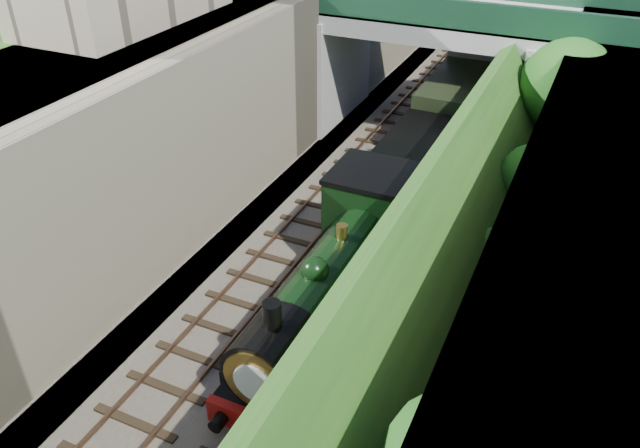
% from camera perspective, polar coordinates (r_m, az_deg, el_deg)
% --- Properties ---
extents(trackbed, '(10.00, 90.00, 0.20)m').
position_cam_1_polar(trackbed, '(28.45, 8.26, 5.13)').
color(trackbed, '#473F38').
rests_on(trackbed, ground).
extents(retaining_wall, '(1.00, 90.00, 7.00)m').
position_cam_1_polar(retaining_wall, '(28.93, -1.88, 13.28)').
color(retaining_wall, '#756B56').
rests_on(retaining_wall, ground).
extents(street_plateau_left, '(6.00, 90.00, 7.00)m').
position_cam_1_polar(street_plateau_left, '(30.58, -7.95, 14.08)').
color(street_plateau_left, '#262628').
rests_on(street_plateau_left, ground).
extents(embankment_slope, '(4.56, 90.00, 6.36)m').
position_cam_1_polar(embankment_slope, '(24.63, 18.49, 6.19)').
color(embankment_slope, '#1E4714').
rests_on(embankment_slope, ground).
extents(track_left, '(2.50, 90.00, 0.20)m').
position_cam_1_polar(track_left, '(28.93, 4.50, 6.19)').
color(track_left, black).
rests_on(track_left, trackbed).
extents(track_right, '(2.50, 90.00, 0.20)m').
position_cam_1_polar(track_right, '(28.12, 10.62, 4.88)').
color(track_right, black).
rests_on(track_right, trackbed).
extents(road_bridge, '(16.00, 6.40, 7.25)m').
position_cam_1_polar(road_bridge, '(30.35, 13.00, 14.58)').
color(road_bridge, gray).
rests_on(road_bridge, ground).
extents(tree, '(3.60, 3.80, 6.60)m').
position_cam_1_polar(tree, '(25.99, 21.93, 11.35)').
color(tree, black).
rests_on(tree, ground).
extents(locomotive, '(3.10, 10.23, 3.83)m').
position_cam_1_polar(locomotive, '(18.31, 1.73, -5.11)').
color(locomotive, black).
rests_on(locomotive, trackbed).
extents(tender, '(2.70, 6.00, 3.05)m').
position_cam_1_polar(tender, '(24.34, 8.60, 4.13)').
color(tender, black).
rests_on(tender, trackbed).
extents(coach_front, '(2.90, 18.00, 3.70)m').
position_cam_1_polar(coach_front, '(35.55, 14.93, 13.50)').
color(coach_front, black).
rests_on(coach_front, trackbed).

